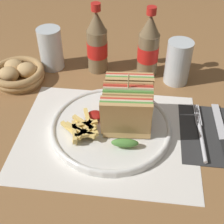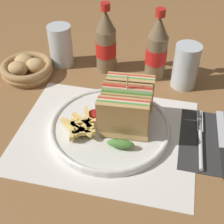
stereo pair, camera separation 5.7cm
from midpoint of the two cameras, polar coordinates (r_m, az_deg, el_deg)
The scene contains 14 objects.
ground_plane at distance 0.75m, azimuth -0.87°, elevation -3.81°, with size 4.00×4.00×0.00m, color olive.
placemat at distance 0.74m, azimuth -3.05°, elevation -4.33°, with size 0.42×0.34×0.00m.
plate_main at distance 0.75m, azimuth -2.37°, elevation -2.80°, with size 0.29×0.29×0.02m.
club_sandwich at distance 0.71m, azimuth 0.52°, elevation 0.91°, with size 0.12×0.18×0.15m.
fries_pile at distance 0.72m, azimuth -7.81°, elevation -3.17°, with size 0.10×0.11×0.02m.
ketchup_blob at distance 0.75m, azimuth -5.25°, elevation -0.62°, with size 0.04×0.03×0.01m.
napkin at distance 0.77m, azimuth 15.59°, elevation -3.92°, with size 0.14×0.20×0.00m.
fork at distance 0.75m, azimuth 13.94°, elevation -4.45°, with size 0.02×0.19×0.01m.
knife at distance 0.77m, azimuth 17.50°, elevation -3.97°, with size 0.02×0.21×0.00m.
coke_bottle_near at distance 0.92m, azimuth -4.56°, elevation 12.39°, with size 0.06×0.06×0.21m.
coke_bottle_far at distance 0.90m, azimuth 4.84°, elevation 11.65°, with size 0.06×0.06×0.21m.
glass_near at distance 0.89m, azimuth 10.12°, elevation 8.46°, with size 0.07×0.07×0.13m.
glass_far at distance 0.96m, azimuth -12.84°, elevation 11.20°, with size 0.07×0.07×0.13m.
bread_basket at distance 0.94m, azimuth -18.53°, elevation 6.66°, with size 0.15×0.15×0.05m.
Camera 1 is at (0.05, -0.53, 0.53)m, focal length 50.00 mm.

